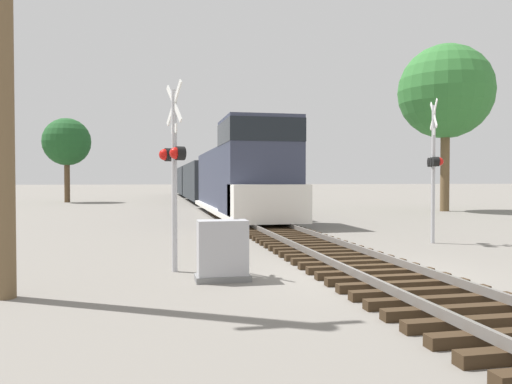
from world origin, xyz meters
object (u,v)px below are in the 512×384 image
(freight_train, at_px, (207,181))
(crossing_signal_far, at_px, (434,164))
(crossing_signal_near, at_px, (173,162))
(utility_pole, at_px, (2,22))
(tree_far_right, at_px, (446,92))
(tree_mid_background, at_px, (67,142))
(relay_cabinet, at_px, (222,251))

(freight_train, distance_m, crossing_signal_far, 28.65)
(crossing_signal_near, distance_m, crossing_signal_far, 8.99)
(freight_train, bearing_deg, crossing_signal_far, -81.43)
(crossing_signal_far, relative_size, utility_pole, 0.50)
(utility_pole, bearing_deg, crossing_signal_far, 24.81)
(crossing_signal_near, height_order, tree_far_right, tree_far_right)
(freight_train, height_order, crossing_signal_near, freight_train)
(utility_pole, xyz_separation_m, tree_far_right, (20.89, 19.73, 2.93))
(freight_train, xyz_separation_m, tree_far_right, (13.87, -13.81, 5.71))
(crossing_signal_near, height_order, tree_mid_background, tree_mid_background)
(freight_train, distance_m, relay_cabinet, 33.00)
(tree_far_right, bearing_deg, utility_pole, -136.63)
(freight_train, bearing_deg, utility_pole, -101.82)
(freight_train, xyz_separation_m, tree_mid_background, (-12.03, 4.14, 3.42))
(relay_cabinet, bearing_deg, tree_far_right, 48.13)
(crossing_signal_far, height_order, relay_cabinet, crossing_signal_far)
(relay_cabinet, height_order, tree_mid_background, tree_mid_background)
(freight_train, distance_m, tree_far_right, 20.39)
(utility_pole, bearing_deg, tree_far_right, 43.37)
(freight_train, bearing_deg, tree_far_right, -44.87)
(relay_cabinet, distance_m, tree_mid_background, 38.31)
(crossing_signal_near, distance_m, tree_far_right, 25.84)
(crossing_signal_far, xyz_separation_m, utility_pole, (-11.28, -5.22, 2.17))
(utility_pole, relative_size, tree_far_right, 0.86)
(utility_pole, bearing_deg, crossing_signal_near, 32.96)
(relay_cabinet, distance_m, utility_pole, 5.68)
(crossing_signal_far, distance_m, tree_mid_background, 36.44)
(freight_train, height_order, tree_mid_background, tree_mid_background)
(crossing_signal_far, bearing_deg, relay_cabinet, 139.90)
(relay_cabinet, relative_size, tree_mid_background, 0.16)
(tree_far_right, bearing_deg, crossing_signal_near, -135.21)
(freight_train, xyz_separation_m, crossing_signal_near, (-4.09, -31.64, 0.49))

